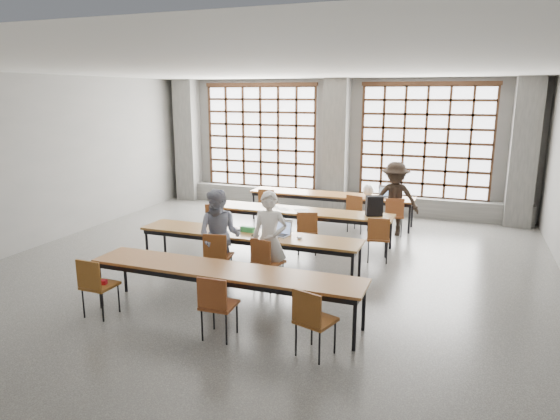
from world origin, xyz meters
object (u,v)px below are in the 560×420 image
(laptop_front, at_px, (280,231))
(desk_row_c, at_px, (248,237))
(chair_mid_right, at_px, (378,235))
(desk_row_a, at_px, (331,196))
(chair_near_mid, at_px, (216,301))
(chair_front_left, at_px, (217,252))
(mouse, at_px, (299,238))
(chair_near_left, at_px, (95,282))
(chair_back_mid, at_px, (357,210))
(student_female, at_px, (220,236))
(chair_back_right, at_px, (394,213))
(desk_row_d, at_px, (224,273))
(chair_mid_left, at_px, (216,219))
(plastic_bag, at_px, (368,190))
(backpack, at_px, (374,206))
(green_box, at_px, (247,229))
(red_pouch, at_px, (100,282))
(chair_front_right, at_px, (265,258))
(chair_mid_centre, at_px, (307,228))
(student_back, at_px, (395,199))
(phone, at_px, (255,235))
(desk_row_b, at_px, (297,213))
(student_male, at_px, (270,240))
(chair_back_left, at_px, (268,203))
(laptop_back, at_px, (387,194))

(laptop_front, bearing_deg, desk_row_c, -168.97)
(desk_row_c, xyz_separation_m, chair_mid_right, (2.04, 1.38, -0.13))
(desk_row_a, distance_m, chair_near_mid, 6.31)
(chair_front_left, distance_m, chair_near_mid, 2.00)
(desk_row_c, xyz_separation_m, mouse, (0.95, -0.02, 0.08))
(chair_mid_right, relative_size, chair_near_left, 1.00)
(chair_back_mid, xyz_separation_m, student_female, (-1.53, -3.78, 0.25))
(desk_row_c, bearing_deg, chair_back_right, 57.72)
(desk_row_d, bearing_deg, mouse, 73.32)
(chair_mid_left, xyz_separation_m, plastic_bag, (2.70, 2.57, 0.34))
(chair_front_left, distance_m, student_female, 0.28)
(desk_row_a, distance_m, chair_front_left, 4.59)
(chair_near_left, relative_size, backpack, 2.20)
(green_box, xyz_separation_m, red_pouch, (-1.23, -2.41, -0.28))
(chair_near_mid, distance_m, student_female, 2.13)
(chair_mid_right, xyz_separation_m, green_box, (-2.09, -1.30, 0.24))
(chair_mid_right, relative_size, chair_front_right, 1.00)
(chair_back_mid, xyz_separation_m, chair_mid_centre, (-0.58, -1.90, 0.00))
(student_back, bearing_deg, chair_mid_centre, -126.81)
(chair_mid_right, bearing_deg, phone, -141.58)
(chair_back_mid, relative_size, chair_near_left, 1.00)
(desk_row_b, xyz_separation_m, student_male, (0.37, -2.51, 0.14))
(chair_back_mid, bearing_deg, student_female, -112.06)
(student_back, relative_size, backpack, 4.12)
(student_female, height_order, student_back, student_back)
(chair_back_left, bearing_deg, desk_row_d, -74.84)
(chair_mid_left, height_order, student_male, student_male)
(chair_back_mid, xyz_separation_m, chair_near_left, (-2.51, -5.68, 0.00))
(desk_row_b, height_order, chair_near_left, chair_near_left)
(laptop_front, bearing_deg, desk_row_a, 91.62)
(chair_near_left, height_order, green_box, chair_near_left)
(plastic_bag, bearing_deg, chair_mid_centre, -105.25)
(chair_mid_centre, xyz_separation_m, chair_near_left, (-1.93, -3.78, 0.00))
(laptop_front, height_order, mouse, laptop_front)
(chair_front_right, height_order, backpack, backpack)
(desk_row_b, height_order, chair_back_mid, chair_back_mid)
(chair_back_mid, height_order, student_male, student_male)
(chair_front_left, bearing_deg, desk_row_a, 80.74)
(desk_row_d, distance_m, red_pouch, 1.79)
(chair_back_right, bearing_deg, phone, -119.24)
(chair_mid_left, relative_size, chair_mid_centre, 1.00)
(chair_front_right, bearing_deg, chair_mid_centre, 87.89)
(chair_back_left, xyz_separation_m, mouse, (1.89, -3.29, 0.21))
(chair_near_mid, relative_size, laptop_front, 2.18)
(plastic_bag, distance_m, red_pouch, 6.82)
(desk_row_b, xyz_separation_m, desk_row_d, (0.19, -3.78, 0.00))
(laptop_back, height_order, red_pouch, laptop_back)
(green_box, bearing_deg, chair_mid_left, 135.08)
(chair_front_right, relative_size, chair_near_mid, 1.00)
(chair_mid_right, bearing_deg, plastic_bag, 105.02)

